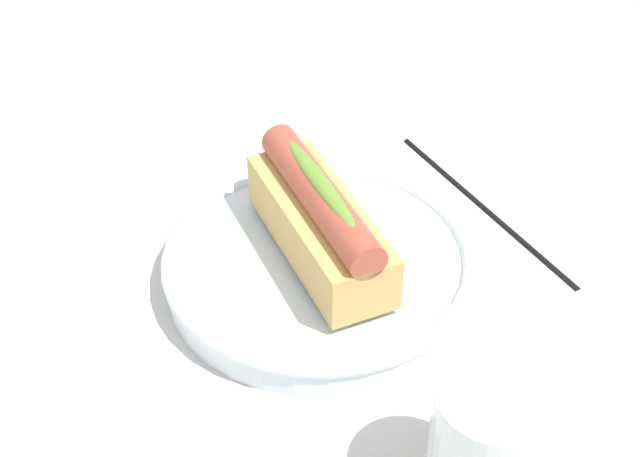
# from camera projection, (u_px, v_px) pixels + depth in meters

# --- Properties ---
(ground_plane) EXTENTS (2.40, 2.40, 0.00)m
(ground_plane) POSITION_uv_depth(u_px,v_px,m) (317.00, 294.00, 0.66)
(ground_plane) COLOR beige
(serving_bowl) EXTENTS (0.23, 0.23, 0.03)m
(serving_bowl) POSITION_uv_depth(u_px,v_px,m) (320.00, 265.00, 0.66)
(serving_bowl) COLOR silver
(serving_bowl) RESTS_ON ground_plane
(hotdog_front) EXTENTS (0.15, 0.05, 0.06)m
(hotdog_front) POSITION_uv_depth(u_px,v_px,m) (320.00, 220.00, 0.63)
(hotdog_front) COLOR tan
(hotdog_front) RESTS_ON serving_bowl
(water_glass) EXTENTS (0.07, 0.07, 0.09)m
(water_glass) POSITION_uv_depth(u_px,v_px,m) (489.00, 455.00, 0.50)
(water_glass) COLOR white
(water_glass) RESTS_ON ground_plane
(chopstick_near) EXTENTS (0.22, 0.02, 0.01)m
(chopstick_near) POSITION_uv_depth(u_px,v_px,m) (484.00, 206.00, 0.73)
(chopstick_near) COLOR black
(chopstick_near) RESTS_ON ground_plane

